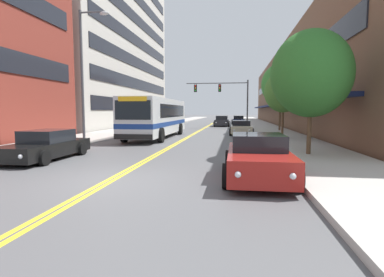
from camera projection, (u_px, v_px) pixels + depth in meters
ground_plane at (210, 125)px, 45.61m from camera, size 240.00×240.00×0.00m
sidewalk_left at (163, 124)px, 46.66m from camera, size 3.88×106.00×0.17m
sidewalk_right at (260, 125)px, 44.56m from camera, size 3.88×106.00×0.17m
centre_line at (210, 125)px, 45.61m from camera, size 0.34×106.00×0.01m
office_tower_left at (97, 44)px, 42.14m from camera, size 12.08×31.40×23.13m
storefront_row_right at (304, 89)px, 43.21m from camera, size 9.10×68.00×10.60m
city_bus at (157, 116)px, 23.75m from camera, size 2.83×11.51×3.00m
car_silver_parked_left_near at (172, 123)px, 38.88m from camera, size 2.08×4.65×1.25m
car_black_parked_left_mid at (46, 146)px, 13.01m from camera, size 2.05×4.76×1.27m
car_red_parked_right_foreground at (258, 158)px, 9.27m from camera, size 2.08×4.52×1.38m
car_champagne_parked_right_mid at (241, 128)px, 26.73m from camera, size 2.05×4.39×1.24m
car_navy_parked_right_far at (238, 120)px, 47.58m from camera, size 2.04×4.77×1.34m
car_charcoal_moving_lead at (222, 121)px, 41.31m from camera, size 2.10×4.79×1.44m
traffic_signal_mast at (225, 94)px, 36.52m from camera, size 7.58×0.38×5.84m
street_lamp_left_near at (85, 67)px, 17.66m from camera, size 1.85×0.28×7.95m
street_tree_right_near at (311, 74)px, 13.13m from camera, size 3.47×3.47×5.46m
street_tree_right_mid at (283, 92)px, 21.11m from camera, size 2.66×2.66×4.74m
street_tree_right_far at (281, 85)px, 29.63m from camera, size 3.78×3.78×6.61m
fire_hydrant at (277, 140)px, 16.06m from camera, size 0.29×0.21×0.75m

